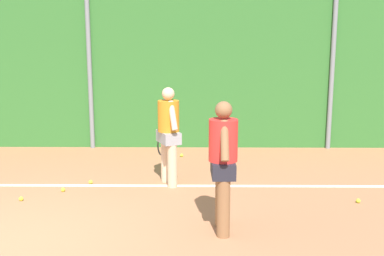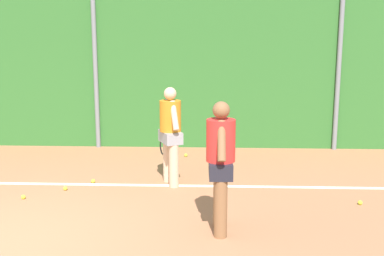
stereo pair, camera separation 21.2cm
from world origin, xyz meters
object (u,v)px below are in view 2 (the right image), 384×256
tennis_ball_2 (93,181)px  tennis_ball_3 (186,155)px  player_foreground_near (221,160)px  player_midcourt (170,131)px  tennis_ball_9 (216,164)px  tennis_ball_11 (23,197)px  tennis_ball_8 (65,188)px  tennis_ball_12 (360,203)px

tennis_ball_2 → tennis_ball_3: 2.34m
player_foreground_near → tennis_ball_3: 3.91m
player_midcourt → tennis_ball_9: bearing=-58.1°
player_foreground_near → tennis_ball_2: player_foreground_near is taller
player_midcourt → tennis_ball_11: player_midcourt is taller
player_midcourt → tennis_ball_2: size_ratio=24.89×
tennis_ball_3 → tennis_ball_8: bearing=-129.7°
tennis_ball_3 → tennis_ball_9: 0.91m
tennis_ball_9 → tennis_ball_11: bearing=-146.3°
player_foreground_near → tennis_ball_9: (-0.02, 3.08, -0.92)m
tennis_ball_2 → tennis_ball_9: 2.40m
tennis_ball_2 → tennis_ball_11: size_ratio=1.00×
tennis_ball_11 → tennis_ball_12: same height
player_midcourt → tennis_ball_8: bearing=80.4°
tennis_ball_2 → tennis_ball_12: same height
player_foreground_near → tennis_ball_8: (-2.48, 1.52, -0.92)m
tennis_ball_2 → tennis_ball_12: size_ratio=1.00×
player_midcourt → tennis_ball_3: 2.01m
tennis_ball_3 → tennis_ball_9: (0.62, -0.67, 0.00)m
tennis_ball_8 → tennis_ball_12: (4.58, -0.47, 0.00)m
tennis_ball_3 → tennis_ball_9: same height
tennis_ball_3 → player_foreground_near: bearing=-80.3°
tennis_ball_8 → tennis_ball_12: size_ratio=1.00×
player_foreground_near → tennis_ball_9: size_ratio=25.60×
player_foreground_near → tennis_ball_11: bearing=-111.4°
tennis_ball_2 → tennis_ball_11: bearing=-136.0°
tennis_ball_2 → player_foreground_near: bearing=-42.3°
player_midcourt → tennis_ball_2: bearing=66.8°
tennis_ball_9 → tennis_ball_12: size_ratio=1.00×
player_foreground_near → tennis_ball_11: player_foreground_near is taller
player_foreground_near → tennis_ball_8: size_ratio=25.60×
player_foreground_near → tennis_ball_3: player_foreground_near is taller
player_foreground_near → tennis_ball_8: player_foreground_near is taller
player_midcourt → tennis_ball_9: 1.64m
player_midcourt → tennis_ball_8: player_midcourt is taller
player_midcourt → tennis_ball_12: 3.16m
player_foreground_near → player_midcourt: size_ratio=1.03×
player_foreground_near → tennis_ball_3: bearing=-171.8°
tennis_ball_3 → tennis_ball_11: bearing=-131.6°
tennis_ball_3 → tennis_ball_12: same height
player_foreground_near → tennis_ball_3: size_ratio=25.60×
tennis_ball_9 → tennis_ball_11: size_ratio=1.00×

